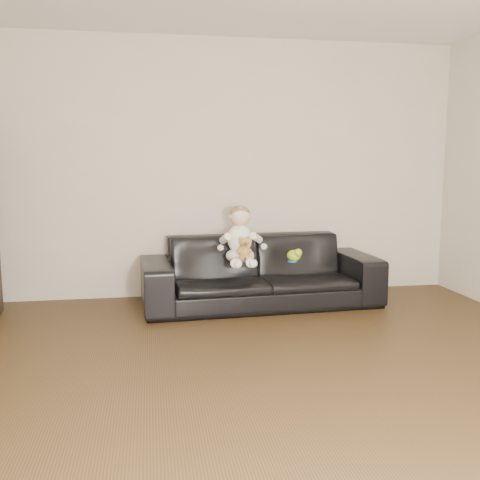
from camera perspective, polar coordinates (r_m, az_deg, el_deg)
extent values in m
plane|color=#402B16|center=(3.10, 4.57, -17.82)|extent=(5.50, 5.50, 0.00)
plane|color=beige|center=(5.49, -2.37, 7.57)|extent=(5.00, 0.00, 5.00)
imported|color=black|center=(5.16, 2.17, -3.33)|extent=(2.29, 0.99, 0.66)
ellipsoid|color=#F9D2DE|center=(4.99, 0.00, -1.68)|extent=(0.31, 0.28, 0.14)
ellipsoid|color=white|center=(4.98, -0.03, 0.11)|extent=(0.27, 0.23, 0.28)
sphere|color=beige|center=(4.93, 0.00, 2.58)|extent=(0.22, 0.22, 0.18)
ellipsoid|color=#8C603F|center=(4.94, -0.02, 2.91)|extent=(0.22, 0.22, 0.13)
cylinder|color=#F9D2DE|center=(4.81, -0.31, -2.31)|extent=(0.12, 0.24, 0.09)
cylinder|color=#F9D2DE|center=(4.83, 0.99, -2.27)|extent=(0.12, 0.24, 0.09)
sphere|color=white|center=(4.70, -0.21, -2.57)|extent=(0.09, 0.09, 0.08)
sphere|color=white|center=(4.72, 1.39, -2.52)|extent=(0.09, 0.09, 0.08)
cylinder|color=white|center=(4.89, -1.58, 0.17)|extent=(0.10, 0.20, 0.12)
cylinder|color=white|center=(4.94, 1.74, 0.25)|extent=(0.10, 0.20, 0.12)
ellipsoid|color=#A3702E|center=(4.81, 0.46, -1.29)|extent=(0.12, 0.11, 0.13)
sphere|color=#A3702E|center=(4.78, 0.49, -0.24)|extent=(0.09, 0.09, 0.08)
sphere|color=#A3702E|center=(4.78, 0.12, 0.14)|extent=(0.04, 0.04, 0.03)
sphere|color=#A3702E|center=(4.79, 0.82, 0.16)|extent=(0.04, 0.04, 0.03)
sphere|color=#593819|center=(4.75, 0.57, -0.41)|extent=(0.04, 0.04, 0.03)
ellipsoid|color=#B0C817|center=(5.11, 5.77, -1.67)|extent=(0.18, 0.19, 0.11)
sphere|color=red|center=(5.10, 5.78, -1.95)|extent=(0.08, 0.08, 0.07)
cylinder|color=blue|center=(5.10, 5.61, -2.25)|extent=(0.10, 0.10, 0.01)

